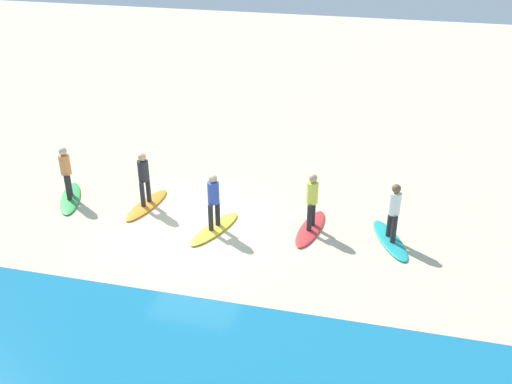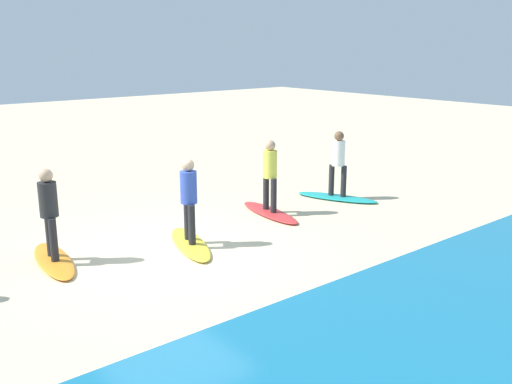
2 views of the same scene
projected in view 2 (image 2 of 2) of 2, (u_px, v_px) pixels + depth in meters
ground_plane at (169, 252)px, 10.85m from camera, size 60.00×60.00×0.00m
surfboard_teal at (337, 197)px, 14.54m from camera, size 1.34×2.15×0.09m
surfer_teal at (338, 159)px, 14.29m from camera, size 0.32×0.43×1.64m
surfboard_red at (270, 212)px, 13.26m from camera, size 0.86×2.16×0.09m
surfer_red at (270, 170)px, 13.01m from camera, size 0.32×0.46×1.64m
surfboard_yellow at (190, 244)px, 11.18m from camera, size 1.21×2.17×0.09m
surfer_yellow at (189, 194)px, 10.93m from camera, size 0.32×0.44×1.64m
surfboard_orange at (54, 260)px, 10.33m from camera, size 0.89×2.16×0.09m
surfer_orange at (49, 207)px, 10.08m from camera, size 0.32×0.46×1.64m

